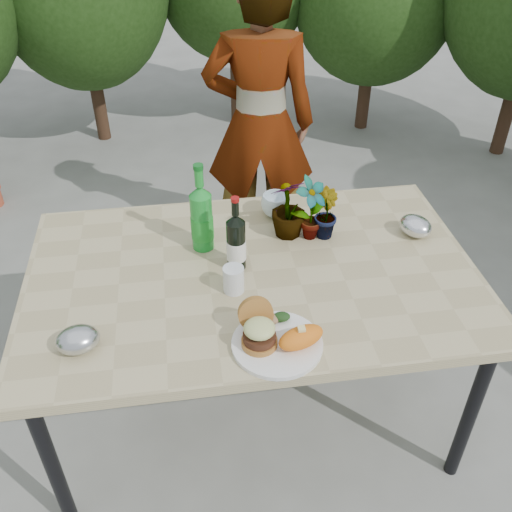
{
  "coord_description": "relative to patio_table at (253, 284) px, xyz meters",
  "views": [
    {
      "loc": [
        -0.22,
        -1.56,
        2.02
      ],
      "look_at": [
        0.0,
        -0.08,
        0.88
      ],
      "focal_mm": 40.0,
      "sensor_mm": 36.0,
      "label": 1
    }
  ],
  "objects": [
    {
      "name": "wine_bottle",
      "position": [
        -0.05,
        0.04,
        0.16
      ],
      "size": [
        0.07,
        0.07,
        0.29
      ],
      "rotation": [
        0.0,
        0.0,
        -0.35
      ],
      "color": "black",
      "rests_on": "patio_table"
    },
    {
      "name": "seedling_right",
      "position": [
        0.17,
        0.21,
        0.18
      ],
      "size": [
        0.17,
        0.17,
        0.24
      ],
      "primitive_type": "imported",
      "rotation": [
        0.0,
        0.0,
        3.44
      ],
      "color": "#2B6121",
      "rests_on": "patio_table"
    },
    {
      "name": "person",
      "position": [
        0.2,
        1.14,
        0.1
      ],
      "size": [
        0.63,
        0.46,
        1.58
      ],
      "primitive_type": "imported",
      "rotation": [
        0.0,
        0.0,
        2.98
      ],
      "color": "#94694A",
      "rests_on": "ground"
    },
    {
      "name": "sparkling_water",
      "position": [
        -0.16,
        0.18,
        0.18
      ],
      "size": [
        0.08,
        0.08,
        0.35
      ],
      "rotation": [
        0.0,
        0.0,
        -0.25
      ],
      "color": "#198D2B",
      "rests_on": "patio_table"
    },
    {
      "name": "foil_packet_left",
      "position": [
        -0.57,
        -0.29,
        0.1
      ],
      "size": [
        0.15,
        0.13,
        0.08
      ],
      "primitive_type": "ellipsoid",
      "rotation": [
        0.0,
        0.0,
        0.15
      ],
      "color": "#AFB2B6",
      "rests_on": "patio_table"
    },
    {
      "name": "seedling_left",
      "position": [
        0.24,
        0.18,
        0.19
      ],
      "size": [
        0.16,
        0.15,
        0.26
      ],
      "primitive_type": "imported",
      "rotation": [
        0.0,
        0.0,
        0.53
      ],
      "color": "#1E521C",
      "rests_on": "patio_table"
    },
    {
      "name": "grilled_veg",
      "position": [
        0.04,
        -0.28,
        0.09
      ],
      "size": [
        0.08,
        0.05,
        0.03
      ],
      "color": "olive",
      "rests_on": "dinner_plate"
    },
    {
      "name": "foil_packet_right",
      "position": [
        0.65,
        0.14,
        0.1
      ],
      "size": [
        0.16,
        0.17,
        0.08
      ],
      "primitive_type": "ellipsoid",
      "rotation": [
        0.0,
        0.0,
        2.1
      ],
      "color": "silver",
      "rests_on": "patio_table"
    },
    {
      "name": "blue_bowl",
      "position": [
        0.14,
        0.35,
        0.1
      ],
      "size": [
        0.12,
        0.12,
        0.09
      ],
      "primitive_type": "imported",
      "rotation": [
        0.0,
        0.0,
        -0.03
      ],
      "color": "silver",
      "rests_on": "patio_table"
    },
    {
      "name": "ground",
      "position": [
        0.0,
        0.0,
        -0.69
      ],
      "size": [
        80.0,
        80.0,
        0.0
      ],
      "primitive_type": "plane",
      "color": "slate",
      "rests_on": "ground"
    },
    {
      "name": "burger_stack",
      "position": [
        -0.03,
        -0.35,
        0.12
      ],
      "size": [
        0.11,
        0.16,
        0.11
      ],
      "color": "#B7722D",
      "rests_on": "dinner_plate"
    },
    {
      "name": "seedling_mid",
      "position": [
        0.3,
        0.19,
        0.15
      ],
      "size": [
        0.11,
        0.12,
        0.19
      ],
      "primitive_type": "imported",
      "rotation": [
        0.0,
        0.0,
        1.81
      ],
      "color": "#2B6021",
      "rests_on": "patio_table"
    },
    {
      "name": "patio_table",
      "position": [
        0.0,
        0.0,
        0.0
      ],
      "size": [
        1.6,
        1.0,
        0.75
      ],
      "color": "tan",
      "rests_on": "ground"
    },
    {
      "name": "shrub_hedge",
      "position": [
        0.4,
        1.56,
        0.46
      ],
      "size": [
        6.87,
        5.1,
        2.14
      ],
      "color": "#382316",
      "rests_on": "ground"
    },
    {
      "name": "sweet_potato",
      "position": [
        0.09,
        -0.39,
        0.1
      ],
      "size": [
        0.17,
        0.12,
        0.06
      ],
      "primitive_type": "ellipsoid",
      "rotation": [
        0.0,
        0.0,
        0.35
      ],
      "color": "orange",
      "rests_on": "dinner_plate"
    },
    {
      "name": "plastic_cup",
      "position": [
        -0.08,
        -0.09,
        0.1
      ],
      "size": [
        0.07,
        0.07,
        0.09
      ],
      "primitive_type": "cylinder",
      "color": "silver",
      "rests_on": "patio_table"
    },
    {
      "name": "dinner_plate",
      "position": [
        0.02,
        -0.37,
        0.06
      ],
      "size": [
        0.28,
        0.28,
        0.01
      ],
      "primitive_type": "cylinder",
      "color": "white",
      "rests_on": "patio_table"
    }
  ]
}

